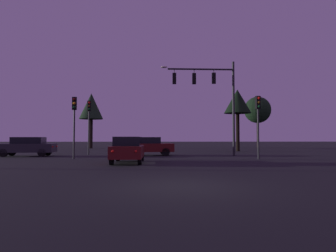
{
  "coord_description": "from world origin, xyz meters",
  "views": [
    {
      "loc": [
        -0.82,
        -8.86,
        1.44
      ],
      "look_at": [
        0.55,
        17.48,
        2.53
      ],
      "focal_mm": 31.43,
      "sensor_mm": 36.0,
      "label": 1
    }
  ],
  "objects_px": {
    "tree_behind_sign": "(237,102)",
    "car_nearside_lane": "(128,149)",
    "traffic_light_corner_right": "(258,114)",
    "tree_left_far": "(91,107)",
    "tree_center_horizon": "(258,110)",
    "traffic_light_median": "(74,115)",
    "traffic_signal_mast_arm": "(212,90)",
    "car_crossing_right": "(27,146)",
    "traffic_light_corner_left": "(89,117)",
    "car_crossing_left": "(148,146)"
  },
  "relations": [
    {
      "from": "tree_behind_sign",
      "to": "car_nearside_lane",
      "type": "bearing_deg",
      "value": -126.24
    },
    {
      "from": "traffic_light_corner_right",
      "to": "car_nearside_lane",
      "type": "bearing_deg",
      "value": -163.96
    },
    {
      "from": "tree_left_far",
      "to": "tree_center_horizon",
      "type": "xyz_separation_m",
      "value": [
        24.42,
        1.34,
        -0.22
      ]
    },
    {
      "from": "car_nearside_lane",
      "to": "traffic_light_median",
      "type": "bearing_deg",
      "value": 139.21
    },
    {
      "from": "traffic_signal_mast_arm",
      "to": "car_nearside_lane",
      "type": "relative_size",
      "value": 1.92
    },
    {
      "from": "car_crossing_right",
      "to": "traffic_light_corner_right",
      "type": "bearing_deg",
      "value": -13.68
    },
    {
      "from": "tree_behind_sign",
      "to": "tree_center_horizon",
      "type": "xyz_separation_m",
      "value": [
        6.33,
        11.21,
        0.21
      ]
    },
    {
      "from": "traffic_light_corner_right",
      "to": "tree_center_horizon",
      "type": "height_order",
      "value": "tree_center_horizon"
    },
    {
      "from": "traffic_light_corner_right",
      "to": "car_nearside_lane",
      "type": "distance_m",
      "value": 9.28
    },
    {
      "from": "traffic_light_corner_left",
      "to": "traffic_light_corner_right",
      "type": "relative_size",
      "value": 1.07
    },
    {
      "from": "car_crossing_right",
      "to": "tree_left_far",
      "type": "xyz_separation_m",
      "value": [
        1.27,
        17.96,
        5.07
      ]
    },
    {
      "from": "traffic_signal_mast_arm",
      "to": "traffic_light_corner_right",
      "type": "xyz_separation_m",
      "value": [
        2.36,
        -4.1,
        -2.32
      ]
    },
    {
      "from": "car_nearside_lane",
      "to": "tree_behind_sign",
      "type": "bearing_deg",
      "value": 53.76
    },
    {
      "from": "car_crossing_right",
      "to": "car_crossing_left",
      "type": "bearing_deg",
      "value": 3.54
    },
    {
      "from": "tree_behind_sign",
      "to": "traffic_signal_mast_arm",
      "type": "bearing_deg",
      "value": -119.03
    },
    {
      "from": "car_nearside_lane",
      "to": "tree_behind_sign",
      "type": "xyz_separation_m",
      "value": [
        10.82,
        14.77,
        4.64
      ]
    },
    {
      "from": "traffic_light_median",
      "to": "tree_center_horizon",
      "type": "distance_m",
      "value": 31.01
    },
    {
      "from": "traffic_signal_mast_arm",
      "to": "tree_center_horizon",
      "type": "height_order",
      "value": "traffic_signal_mast_arm"
    },
    {
      "from": "traffic_light_corner_left",
      "to": "tree_center_horizon",
      "type": "bearing_deg",
      "value": 39.84
    },
    {
      "from": "traffic_signal_mast_arm",
      "to": "traffic_light_corner_right",
      "type": "distance_m",
      "value": 5.27
    },
    {
      "from": "traffic_light_corner_left",
      "to": "tree_behind_sign",
      "type": "xyz_separation_m",
      "value": [
        14.87,
        6.49,
        2.15
      ]
    },
    {
      "from": "traffic_light_corner_left",
      "to": "traffic_light_median",
      "type": "xyz_separation_m",
      "value": [
        0.02,
        -4.8,
        -0.23
      ]
    },
    {
      "from": "traffic_signal_mast_arm",
      "to": "traffic_light_corner_left",
      "type": "bearing_deg",
      "value": 170.7
    },
    {
      "from": "traffic_light_corner_left",
      "to": "tree_left_far",
      "type": "bearing_deg",
      "value": 101.11
    },
    {
      "from": "car_nearside_lane",
      "to": "tree_center_horizon",
      "type": "height_order",
      "value": "tree_center_horizon"
    },
    {
      "from": "traffic_light_corner_left",
      "to": "tree_center_horizon",
      "type": "distance_m",
      "value": 27.72
    },
    {
      "from": "tree_behind_sign",
      "to": "tree_center_horizon",
      "type": "bearing_deg",
      "value": 60.52
    },
    {
      "from": "traffic_light_corner_left",
      "to": "car_crossing_right",
      "type": "xyz_separation_m",
      "value": [
        -4.48,
        -1.61,
        -2.49
      ]
    },
    {
      "from": "tree_center_horizon",
      "to": "traffic_light_median",
      "type": "bearing_deg",
      "value": -133.28
    },
    {
      "from": "traffic_signal_mast_arm",
      "to": "car_crossing_right",
      "type": "height_order",
      "value": "traffic_signal_mast_arm"
    },
    {
      "from": "traffic_signal_mast_arm",
      "to": "car_nearside_lane",
      "type": "bearing_deg",
      "value": -133.64
    },
    {
      "from": "traffic_signal_mast_arm",
      "to": "traffic_light_corner_right",
      "type": "height_order",
      "value": "traffic_signal_mast_arm"
    },
    {
      "from": "traffic_light_corner_right",
      "to": "traffic_light_median",
      "type": "bearing_deg",
      "value": 175.54
    },
    {
      "from": "traffic_signal_mast_arm",
      "to": "tree_behind_sign",
      "type": "height_order",
      "value": "traffic_signal_mast_arm"
    },
    {
      "from": "traffic_signal_mast_arm",
      "to": "tree_left_far",
      "type": "xyz_separation_m",
      "value": [
        -13.54,
        18.04,
        0.47
      ]
    },
    {
      "from": "traffic_signal_mast_arm",
      "to": "car_crossing_right",
      "type": "relative_size",
      "value": 1.75
    },
    {
      "from": "traffic_signal_mast_arm",
      "to": "tree_left_far",
      "type": "height_order",
      "value": "tree_left_far"
    },
    {
      "from": "traffic_signal_mast_arm",
      "to": "traffic_light_median",
      "type": "bearing_deg",
      "value": -163.2
    },
    {
      "from": "car_crossing_right",
      "to": "tree_left_far",
      "type": "bearing_deg",
      "value": 85.97
    },
    {
      "from": "traffic_light_median",
      "to": "car_nearside_lane",
      "type": "bearing_deg",
      "value": -40.79
    },
    {
      "from": "traffic_light_median",
      "to": "traffic_light_corner_right",
      "type": "bearing_deg",
      "value": -4.46
    },
    {
      "from": "car_crossing_right",
      "to": "tree_behind_sign",
      "type": "height_order",
      "value": "tree_behind_sign"
    },
    {
      "from": "car_nearside_lane",
      "to": "tree_left_far",
      "type": "xyz_separation_m",
      "value": [
        -7.26,
        24.63,
        5.07
      ]
    },
    {
      "from": "tree_center_horizon",
      "to": "traffic_light_corner_right",
      "type": "bearing_deg",
      "value": -109.92
    },
    {
      "from": "traffic_light_median",
      "to": "car_crossing_left",
      "type": "relative_size",
      "value": 1.0
    },
    {
      "from": "traffic_light_median",
      "to": "car_crossing_right",
      "type": "distance_m",
      "value": 5.96
    },
    {
      "from": "traffic_light_median",
      "to": "car_crossing_left",
      "type": "distance_m",
      "value": 6.71
    },
    {
      "from": "traffic_light_corner_left",
      "to": "traffic_light_corner_right",
      "type": "distance_m",
      "value": 13.96
    },
    {
      "from": "tree_left_far",
      "to": "tree_center_horizon",
      "type": "height_order",
      "value": "tree_left_far"
    },
    {
      "from": "tree_behind_sign",
      "to": "traffic_light_corner_left",
      "type": "bearing_deg",
      "value": -156.43
    }
  ]
}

